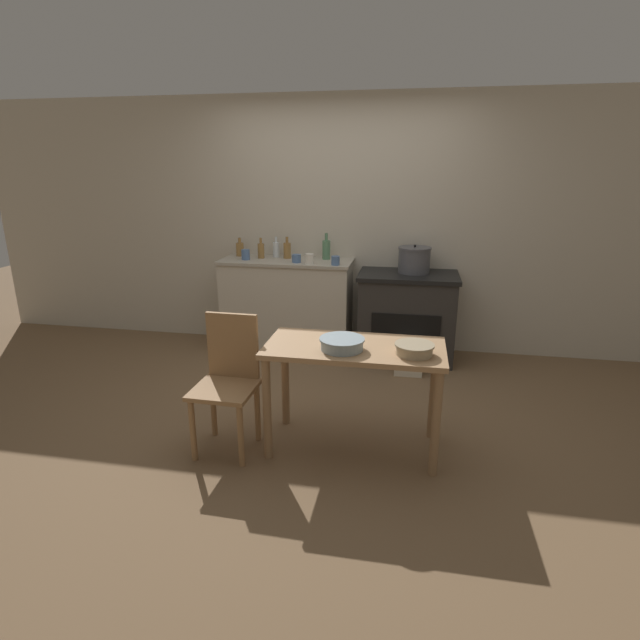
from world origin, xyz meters
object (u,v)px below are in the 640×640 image
(bottle_far_left, at_px, (240,249))
(cup_center_right, at_px, (296,258))
(stock_pot, at_px, (414,260))
(stove, at_px, (406,316))
(flour_sack, at_px, (409,358))
(bottle_center_left, at_px, (276,249))
(cup_right, at_px, (335,261))
(bottle_mid_left, at_px, (261,250))
(mixing_bowl_small, at_px, (342,343))
(cup_mid_right, at_px, (246,255))
(cup_far_right, at_px, (310,259))
(bottle_center, at_px, (287,250))
(chair, at_px, (228,379))
(bottle_left, at_px, (326,249))
(work_table, at_px, (354,363))
(mixing_bowl_large, at_px, (414,348))

(bottle_far_left, relative_size, cup_center_right, 2.16)
(stock_pot, xyz_separation_m, bottle_far_left, (-1.81, 0.10, 0.04))
(stove, xyz_separation_m, flour_sack, (0.05, -0.42, -0.28))
(cup_center_right, bearing_deg, stove, 4.84)
(bottle_center_left, relative_size, cup_right, 2.42)
(stock_pot, xyz_separation_m, bottle_mid_left, (-1.55, 0.02, 0.04))
(mixing_bowl_small, height_order, cup_mid_right, cup_mid_right)
(stove, distance_m, cup_far_right, 1.12)
(bottle_center, bearing_deg, stock_pot, -2.57)
(mixing_bowl_small, bearing_deg, cup_mid_right, 124.39)
(bottle_center, bearing_deg, chair, -87.37)
(stove, bearing_deg, flour_sack, -83.87)
(bottle_center, bearing_deg, cup_center_right, -54.94)
(mixing_bowl_small, xyz_separation_m, cup_center_right, (-0.71, 1.77, 0.21))
(stove, relative_size, bottle_center, 4.36)
(stock_pot, height_order, bottle_center_left, bottle_center_left)
(bottle_center, bearing_deg, bottle_left, 3.14)
(mixing_bowl_small, height_order, bottle_center_left, bottle_center_left)
(chair, xyz_separation_m, bottle_mid_left, (-0.36, 1.98, 0.54))
(mixing_bowl_small, relative_size, bottle_center_left, 1.37)
(flour_sack, distance_m, bottle_far_left, 2.09)
(work_table, relative_size, flour_sack, 3.69)
(flour_sack, bearing_deg, bottle_center_left, 157.42)
(work_table, distance_m, cup_mid_right, 2.22)
(flour_sack, relative_size, stock_pot, 1.00)
(bottle_center_left, bearing_deg, flour_sack, -22.58)
(flour_sack, distance_m, bottle_left, 1.38)
(cup_center_right, bearing_deg, cup_mid_right, 174.13)
(stove, xyz_separation_m, cup_far_right, (-0.95, -0.15, 0.57))
(mixing_bowl_large, relative_size, cup_mid_right, 2.37)
(stock_pot, distance_m, cup_far_right, 1.02)
(cup_center_right, distance_m, cup_mid_right, 0.54)
(bottle_mid_left, relative_size, cup_right, 2.39)
(flour_sack, height_order, mixing_bowl_large, mixing_bowl_large)
(chair, bearing_deg, bottle_center_left, 97.43)
(bottle_center_left, bearing_deg, bottle_mid_left, -146.64)
(bottle_left, bearing_deg, bottle_center_left, 176.94)
(stock_pot, relative_size, cup_right, 3.63)
(bottle_left, bearing_deg, bottle_far_left, 178.53)
(flour_sack, height_order, cup_right, cup_right)
(stove, height_order, bottle_far_left, bottle_far_left)
(mixing_bowl_small, distance_m, cup_center_right, 1.92)
(mixing_bowl_large, height_order, bottle_center_left, bottle_center_left)
(stock_pot, distance_m, cup_right, 0.77)
(cup_far_right, bearing_deg, bottle_left, 68.72)
(mixing_bowl_large, bearing_deg, cup_center_right, 123.22)
(mixing_bowl_small, distance_m, cup_mid_right, 2.23)
(stock_pot, height_order, bottle_left, bottle_left)
(chair, relative_size, bottle_center, 4.19)
(flour_sack, xyz_separation_m, cup_center_right, (-1.14, 0.33, 0.84))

